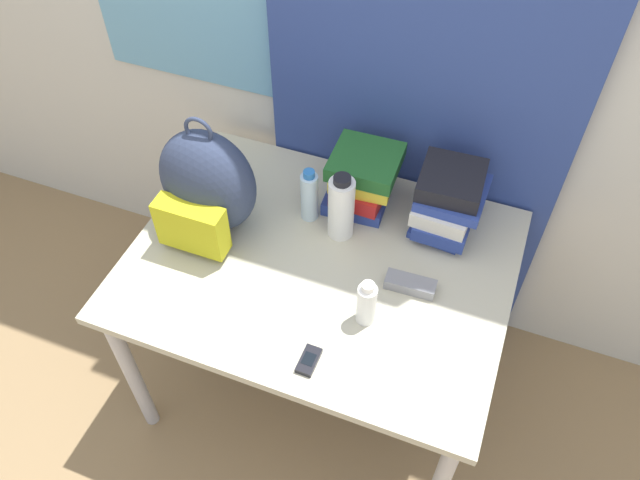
{
  "coord_description": "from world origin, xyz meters",
  "views": [
    {
      "loc": [
        0.43,
        -0.68,
        2.22
      ],
      "look_at": [
        0.0,
        0.45,
        0.83
      ],
      "focal_mm": 35.0,
      "sensor_mm": 36.0,
      "label": 1
    }
  ],
  "objects_px": {
    "book_stack_center": "(449,200)",
    "sunglasses_case": "(410,284)",
    "sports_bottle": "(341,207)",
    "backpack": "(206,186)",
    "sunscreen_bottle": "(366,303)",
    "book_stack_left": "(363,178)",
    "cell_phone": "(309,360)",
    "water_bottle": "(309,196)"
  },
  "relations": [
    {
      "from": "water_bottle",
      "to": "sunglasses_case",
      "type": "xyz_separation_m",
      "value": [
        0.39,
        -0.17,
        -0.07
      ]
    },
    {
      "from": "sunscreen_bottle",
      "to": "cell_phone",
      "type": "bearing_deg",
      "value": -117.44
    },
    {
      "from": "backpack",
      "to": "cell_phone",
      "type": "xyz_separation_m",
      "value": [
        0.47,
        -0.36,
        -0.17
      ]
    },
    {
      "from": "sports_bottle",
      "to": "sunglasses_case",
      "type": "distance_m",
      "value": 0.32
    },
    {
      "from": "book_stack_left",
      "to": "water_bottle",
      "type": "relative_size",
      "value": 1.17
    },
    {
      "from": "sports_bottle",
      "to": "water_bottle",
      "type": "bearing_deg",
      "value": 165.18
    },
    {
      "from": "backpack",
      "to": "water_bottle",
      "type": "bearing_deg",
      "value": 28.44
    },
    {
      "from": "book_stack_left",
      "to": "sports_bottle",
      "type": "bearing_deg",
      "value": -96.38
    },
    {
      "from": "book_stack_left",
      "to": "sunglasses_case",
      "type": "height_order",
      "value": "book_stack_left"
    },
    {
      "from": "water_bottle",
      "to": "cell_phone",
      "type": "xyz_separation_m",
      "value": [
        0.2,
        -0.51,
        -0.08
      ]
    },
    {
      "from": "book_stack_left",
      "to": "book_stack_center",
      "type": "distance_m",
      "value": 0.28
    },
    {
      "from": "backpack",
      "to": "book_stack_left",
      "type": "xyz_separation_m",
      "value": [
        0.41,
        0.28,
        -0.07
      ]
    },
    {
      "from": "cell_phone",
      "to": "sports_bottle",
      "type": "bearing_deg",
      "value": 99.6
    },
    {
      "from": "backpack",
      "to": "cell_phone",
      "type": "relative_size",
      "value": 4.81
    },
    {
      "from": "book_stack_center",
      "to": "water_bottle",
      "type": "bearing_deg",
      "value": -163.4
    },
    {
      "from": "sunscreen_bottle",
      "to": "book_stack_center",
      "type": "bearing_deg",
      "value": 74.51
    },
    {
      "from": "backpack",
      "to": "book_stack_left",
      "type": "height_order",
      "value": "backpack"
    },
    {
      "from": "book_stack_center",
      "to": "backpack",
      "type": "bearing_deg",
      "value": -158.46
    },
    {
      "from": "water_bottle",
      "to": "cell_phone",
      "type": "distance_m",
      "value": 0.55
    },
    {
      "from": "backpack",
      "to": "sunscreen_bottle",
      "type": "height_order",
      "value": "backpack"
    },
    {
      "from": "book_stack_center",
      "to": "sunglasses_case",
      "type": "relative_size",
      "value": 1.74
    },
    {
      "from": "book_stack_center",
      "to": "sunscreen_bottle",
      "type": "xyz_separation_m",
      "value": [
        -0.12,
        -0.44,
        -0.03
      ]
    },
    {
      "from": "book_stack_left",
      "to": "cell_phone",
      "type": "height_order",
      "value": "book_stack_left"
    },
    {
      "from": "water_bottle",
      "to": "sunscreen_bottle",
      "type": "height_order",
      "value": "water_bottle"
    },
    {
      "from": "backpack",
      "to": "sunglasses_case",
      "type": "bearing_deg",
      "value": -1.48
    },
    {
      "from": "sports_bottle",
      "to": "cell_phone",
      "type": "xyz_separation_m",
      "value": [
        0.08,
        -0.47,
        -0.11
      ]
    },
    {
      "from": "backpack",
      "to": "sunscreen_bottle",
      "type": "relative_size",
      "value": 2.63
    },
    {
      "from": "sports_bottle",
      "to": "book_stack_center",
      "type": "bearing_deg",
      "value": 27.41
    },
    {
      "from": "water_bottle",
      "to": "sports_bottle",
      "type": "relative_size",
      "value": 0.82
    },
    {
      "from": "water_bottle",
      "to": "sunglasses_case",
      "type": "bearing_deg",
      "value": -23.31
    },
    {
      "from": "sports_bottle",
      "to": "sunscreen_bottle",
      "type": "height_order",
      "value": "sports_bottle"
    },
    {
      "from": "backpack",
      "to": "sunglasses_case",
      "type": "distance_m",
      "value": 0.68
    },
    {
      "from": "cell_phone",
      "to": "sunscreen_bottle",
      "type": "bearing_deg",
      "value": 62.56
    },
    {
      "from": "backpack",
      "to": "book_stack_center",
      "type": "xyz_separation_m",
      "value": [
        0.69,
        0.27,
        -0.07
      ]
    },
    {
      "from": "book_stack_left",
      "to": "cell_phone",
      "type": "xyz_separation_m",
      "value": [
        0.06,
        -0.63,
        -0.09
      ]
    },
    {
      "from": "sunscreen_bottle",
      "to": "sunglasses_case",
      "type": "distance_m",
      "value": 0.18
    },
    {
      "from": "backpack",
      "to": "water_bottle",
      "type": "distance_m",
      "value": 0.32
    },
    {
      "from": "backpack",
      "to": "cell_phone",
      "type": "height_order",
      "value": "backpack"
    },
    {
      "from": "book_stack_center",
      "to": "sunscreen_bottle",
      "type": "height_order",
      "value": "book_stack_center"
    },
    {
      "from": "book_stack_center",
      "to": "sunglasses_case",
      "type": "distance_m",
      "value": 0.31
    },
    {
      "from": "book_stack_left",
      "to": "sunglasses_case",
      "type": "bearing_deg",
      "value": -49.65
    },
    {
      "from": "sports_bottle",
      "to": "sunscreen_bottle",
      "type": "xyz_separation_m",
      "value": [
        0.18,
        -0.29,
        -0.04
      ]
    }
  ]
}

